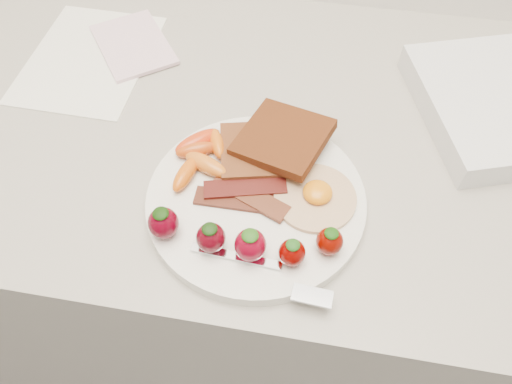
# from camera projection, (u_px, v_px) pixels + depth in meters

# --- Properties ---
(counter) EXTENTS (2.00, 0.60, 0.90)m
(counter) POSITION_uv_depth(u_px,v_px,m) (266.00, 268.00, 1.07)
(counter) COLOR gray
(counter) RESTS_ON ground
(plate) EXTENTS (0.27, 0.27, 0.02)m
(plate) POSITION_uv_depth(u_px,v_px,m) (256.00, 201.00, 0.62)
(plate) COLOR white
(plate) RESTS_ON counter
(toast_lower) EXTENTS (0.11, 0.11, 0.01)m
(toast_lower) POSITION_uv_depth(u_px,v_px,m) (256.00, 151.00, 0.64)
(toast_lower) COLOR #472711
(toast_lower) RESTS_ON plate
(toast_upper) EXTENTS (0.13, 0.13, 0.02)m
(toast_upper) POSITION_uv_depth(u_px,v_px,m) (283.00, 138.00, 0.64)
(toast_upper) COLOR #41190B
(toast_upper) RESTS_ON toast_lower
(fried_egg) EXTENTS (0.13, 0.13, 0.02)m
(fried_egg) POSITION_uv_depth(u_px,v_px,m) (316.00, 196.00, 0.60)
(fried_egg) COLOR beige
(fried_egg) RESTS_ON plate
(bacon_strips) EXTENTS (0.12, 0.07, 0.01)m
(bacon_strips) POSITION_uv_depth(u_px,v_px,m) (244.00, 195.00, 0.61)
(bacon_strips) COLOR black
(bacon_strips) RESTS_ON plate
(baby_carrots) EXTENTS (0.09, 0.12, 0.02)m
(baby_carrots) POSITION_uv_depth(u_px,v_px,m) (200.00, 155.00, 0.64)
(baby_carrots) COLOR #BA4510
(baby_carrots) RESTS_ON plate
(strawberries) EXTENTS (0.22, 0.05, 0.04)m
(strawberries) POSITION_uv_depth(u_px,v_px,m) (240.00, 238.00, 0.55)
(strawberries) COLOR #520110
(strawberries) RESTS_ON plate
(fork) EXTENTS (0.16, 0.05, 0.00)m
(fork) POSITION_uv_depth(u_px,v_px,m) (270.00, 274.00, 0.55)
(fork) COLOR silver
(fork) RESTS_ON plate
(paper_sheet) EXTENTS (0.19, 0.25, 0.00)m
(paper_sheet) POSITION_uv_depth(u_px,v_px,m) (89.00, 58.00, 0.78)
(paper_sheet) COLOR white
(paper_sheet) RESTS_ON counter
(notepad) EXTENTS (0.17, 0.18, 0.01)m
(notepad) POSITION_uv_depth(u_px,v_px,m) (133.00, 45.00, 0.80)
(notepad) COLOR silver
(notepad) RESTS_ON paper_sheet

